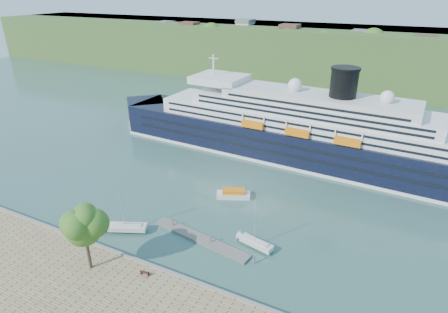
% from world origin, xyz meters
% --- Properties ---
extents(ground, '(400.00, 400.00, 0.00)m').
position_xyz_m(ground, '(0.00, 0.00, 0.00)').
color(ground, '#32594F').
rests_on(ground, ground).
extents(far_hillside, '(400.00, 50.00, 24.00)m').
position_xyz_m(far_hillside, '(0.00, 145.00, 12.00)').
color(far_hillside, '#385A24').
rests_on(far_hillside, ground).
extents(quay_coping, '(220.00, 0.50, 0.30)m').
position_xyz_m(quay_coping, '(0.00, -0.20, 1.15)').
color(quay_coping, slate).
rests_on(quay_coping, promenade).
extents(cruise_ship, '(110.85, 20.62, 24.77)m').
position_xyz_m(cruise_ship, '(8.01, 52.20, 12.38)').
color(cruise_ship, black).
rests_on(cruise_ship, ground).
extents(park_bench, '(1.55, 0.80, 0.95)m').
position_xyz_m(park_bench, '(2.32, -2.29, 1.48)').
color(park_bench, '#411F12').
rests_on(park_bench, promenade).
extents(promenade_tree, '(7.35, 7.35, 12.18)m').
position_xyz_m(promenade_tree, '(-6.30, -4.79, 7.09)').
color(promenade_tree, '#235917').
rests_on(promenade_tree, promenade).
extents(floating_pontoon, '(20.15, 5.36, 0.44)m').
position_xyz_m(floating_pontoon, '(4.89, 10.26, 0.22)').
color(floating_pontoon, slate).
rests_on(floating_pontoon, ground).
extents(sailboat_white_near, '(7.90, 5.05, 9.93)m').
position_xyz_m(sailboat_white_near, '(-8.26, 6.27, 4.97)').
color(sailboat_white_near, silver).
rests_on(sailboat_white_near, ground).
extents(sailboat_white_far, '(7.00, 3.23, 8.73)m').
position_xyz_m(sailboat_white_far, '(14.63, 12.70, 4.37)').
color(sailboat_white_far, silver).
rests_on(sailboat_white_far, ground).
extents(tender_launch, '(7.52, 5.14, 1.97)m').
position_xyz_m(tender_launch, '(3.83, 26.17, 0.99)').
color(tender_launch, orange).
rests_on(tender_launch, ground).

